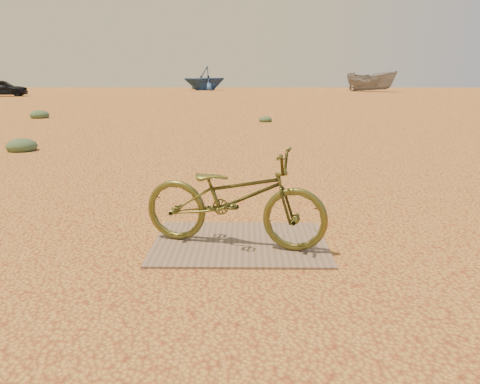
{
  "coord_description": "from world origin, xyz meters",
  "views": [
    {
      "loc": [
        0.11,
        -3.62,
        1.55
      ],
      "look_at": [
        0.05,
        0.55,
        0.51
      ],
      "focal_mm": 35.0,
      "sensor_mm": 36.0,
      "label": 1
    }
  ],
  "objects_px": {
    "bicycle": "(234,198)",
    "car": "(1,88)",
    "plywood_board": "(240,243)",
    "boat_far_left": "(205,78)",
    "boat_mid_right": "(371,81)"
  },
  "relations": [
    {
      "from": "bicycle",
      "to": "boat_mid_right",
      "type": "height_order",
      "value": "boat_mid_right"
    },
    {
      "from": "car",
      "to": "boat_mid_right",
      "type": "relative_size",
      "value": 0.73
    },
    {
      "from": "plywood_board",
      "to": "boat_mid_right",
      "type": "bearing_deg",
      "value": 74.11
    },
    {
      "from": "bicycle",
      "to": "plywood_board",
      "type": "bearing_deg",
      "value": -26.58
    },
    {
      "from": "car",
      "to": "boat_mid_right",
      "type": "xyz_separation_m",
      "value": [
        30.87,
        11.14,
        0.35
      ]
    },
    {
      "from": "boat_far_left",
      "to": "plywood_board",
      "type": "bearing_deg",
      "value": -27.78
    },
    {
      "from": "car",
      "to": "boat_far_left",
      "type": "relative_size",
      "value": 0.78
    },
    {
      "from": "bicycle",
      "to": "car",
      "type": "bearing_deg",
      "value": 44.38
    },
    {
      "from": "boat_far_left",
      "to": "car",
      "type": "bearing_deg",
      "value": -75.44
    },
    {
      "from": "plywood_board",
      "to": "boat_far_left",
      "type": "relative_size",
      "value": 0.34
    },
    {
      "from": "bicycle",
      "to": "boat_mid_right",
      "type": "bearing_deg",
      "value": -1.65
    },
    {
      "from": "boat_far_left",
      "to": "boat_mid_right",
      "type": "bearing_deg",
      "value": 42.07
    },
    {
      "from": "plywood_board",
      "to": "car",
      "type": "relative_size",
      "value": 0.44
    },
    {
      "from": "boat_mid_right",
      "to": "bicycle",
      "type": "bearing_deg",
      "value": -160.27
    },
    {
      "from": "bicycle",
      "to": "boat_far_left",
      "type": "xyz_separation_m",
      "value": [
        -4.41,
        47.56,
        0.79
      ]
    }
  ]
}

